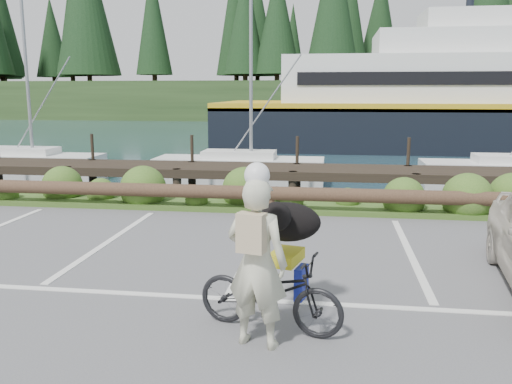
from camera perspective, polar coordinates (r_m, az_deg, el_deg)
ground at (r=7.46m, az=-2.47°, el=-10.06°), size 72.00×72.00×0.00m
harbor_backdrop at (r=85.38m, az=7.57°, el=8.69°), size 170.00×160.00×30.00m
vegetation_strip at (r=12.50m, az=1.97°, el=-1.35°), size 34.00×1.60×0.10m
log_rail at (r=11.83m, az=1.60°, el=-2.27°), size 32.00×0.30×0.60m
bicycle at (r=6.09m, az=1.49°, el=-10.47°), size 1.77×0.97×0.88m
cyclist at (r=5.59m, az=0.11°, el=-7.49°), size 0.73×0.57×1.79m
dog at (r=6.37m, az=3.21°, el=-3.16°), size 0.58×0.88×0.47m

